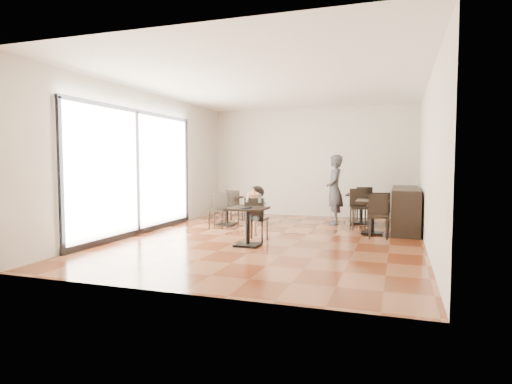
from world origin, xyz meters
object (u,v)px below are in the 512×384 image
at_px(cafe_table_left, 227,211).
at_px(chair_mid_b, 378,217).
at_px(adult_patron, 334,190).
at_px(chair_left_a, 235,206).
at_px(child_chair, 257,219).
at_px(chair_mid_a, 380,211).
at_px(chair_back_a, 363,204).
at_px(child_table, 248,227).
at_px(cafe_table_mid, 372,217).
at_px(cafe_table_back, 361,209).
at_px(child, 257,214).
at_px(chair_left_b, 218,210).
at_px(chair_back_b, 359,208).

relative_size(cafe_table_left, chair_mid_b, 0.79).
distance_m(adult_patron, chair_left_a, 2.66).
relative_size(adult_patron, chair_left_a, 2.07).
bearing_deg(child_chair, chair_mid_a, -136.49).
height_order(child_chair, adult_patron, adult_patron).
relative_size(chair_mid_a, chair_back_a, 0.96).
bearing_deg(chair_mid_b, chair_left_a, 156.11).
xyz_separation_m(child_table, adult_patron, (1.15, 3.39, 0.52)).
height_order(cafe_table_mid, chair_mid_a, chair_mid_a).
bearing_deg(child_chair, cafe_table_back, -119.86).
height_order(child, chair_mid_a, child).
height_order(child_chair, chair_back_a, chair_back_a).
xyz_separation_m(cafe_table_back, chair_mid_b, (0.52, -2.04, 0.06)).
height_order(child_chair, chair_mid_a, chair_mid_a).
relative_size(child_table, cafe_table_mid, 0.98).
height_order(cafe_table_left, chair_back_a, chair_back_a).
xyz_separation_m(child_table, cafe_table_back, (1.80, 3.69, 0.02)).
relative_size(child, cafe_table_mid, 1.49).
xyz_separation_m(adult_patron, chair_mid_b, (1.17, -1.74, -0.44)).
distance_m(cafe_table_left, chair_back_a, 3.71).
relative_size(cafe_table_left, cafe_table_back, 0.92).
bearing_deg(cafe_table_mid, child_table, -134.55).
height_order(adult_patron, chair_left_b, adult_patron).
distance_m(chair_mid_b, chair_left_a, 3.98).
distance_m(cafe_table_back, chair_back_a, 0.56).
height_order(child_table, child, child).
relative_size(adult_patron, cafe_table_left, 2.49).
bearing_deg(chair_mid_b, chair_back_b, 104.69).
distance_m(child, chair_left_b, 1.96).
bearing_deg(cafe_table_back, child_table, -116.04).
distance_m(cafe_table_back, chair_mid_b, 2.10).
relative_size(chair_mid_a, chair_left_b, 1.05).
xyz_separation_m(child_chair, child, (0.00, 0.00, 0.11)).
distance_m(cafe_table_left, cafe_table_back, 3.48).
bearing_deg(child, cafe_table_left, 127.43).
bearing_deg(adult_patron, child, -36.63).
relative_size(child, cafe_table_left, 1.56).
xyz_separation_m(adult_patron, chair_mid_a, (1.17, -0.64, -0.44)).
bearing_deg(adult_patron, cafe_table_back, 100.24).
distance_m(child, adult_patron, 3.08).
relative_size(child_table, cafe_table_back, 0.94).
relative_size(cafe_table_back, chair_back_b, 0.83).
bearing_deg(child_chair, child, -0.00).
bearing_deg(chair_back_b, cafe_table_mid, -83.16).
bearing_deg(adult_patron, chair_back_a, 128.06).
relative_size(cafe_table_mid, chair_mid_a, 0.83).
distance_m(cafe_table_mid, cafe_table_back, 1.53).
bearing_deg(cafe_table_mid, chair_left_b, -174.75).
relative_size(chair_left_b, chair_back_b, 0.92).
height_order(cafe_table_left, chair_mid_b, chair_mid_b).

